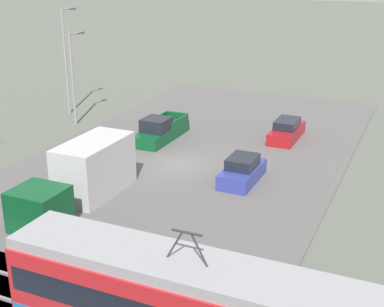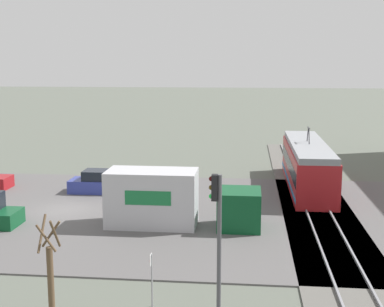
% 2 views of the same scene
% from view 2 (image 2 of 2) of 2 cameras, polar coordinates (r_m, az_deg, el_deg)
% --- Properties ---
extents(ground_plane, '(320.00, 320.00, 0.00)m').
position_cam_2_polar(ground_plane, '(35.03, -13.34, -5.97)').
color(ground_plane, '#565B51').
extents(road_surface, '(20.61, 44.32, 0.08)m').
position_cam_2_polar(road_surface, '(35.02, -13.34, -5.90)').
color(road_surface, '#565454').
rests_on(road_surface, ground).
extents(rail_bed, '(57.15, 4.40, 0.22)m').
position_cam_2_polar(rail_bed, '(33.40, 13.51, -6.67)').
color(rail_bed, '#5B5954').
rests_on(rail_bed, ground).
extents(light_rail_tram, '(13.48, 2.79, 4.49)m').
position_cam_2_polar(light_rail_tram, '(40.61, 12.19, -1.27)').
color(light_rail_tram, '#B21E23').
rests_on(light_rail_tram, ground).
extents(box_truck, '(2.59, 8.71, 3.20)m').
position_cam_2_polar(box_truck, '(30.48, -2.05, -5.04)').
color(box_truck, '#0C4723').
rests_on(box_truck, ground).
extents(sedan_car_1, '(1.89, 4.20, 1.60)m').
position_cam_2_polar(sedan_car_1, '(38.93, -9.85, -3.13)').
color(sedan_car_1, navy).
rests_on(sedan_car_1, ground).
extents(traffic_light_pole, '(0.28, 0.47, 5.41)m').
position_cam_2_polar(traffic_light_pole, '(19.46, 2.71, -7.79)').
color(traffic_light_pole, '#47474C').
rests_on(traffic_light_pole, ground).
extents(street_tree, '(0.91, 0.76, 3.81)m').
position_cam_2_polar(street_tree, '(20.83, -14.88, -12.06)').
color(street_tree, brown).
rests_on(street_tree, ground).
extents(no_parking_sign, '(0.32, 0.08, 2.15)m').
position_cam_2_polar(no_parking_sign, '(21.00, -4.33, -12.78)').
color(no_parking_sign, gray).
rests_on(no_parking_sign, ground).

